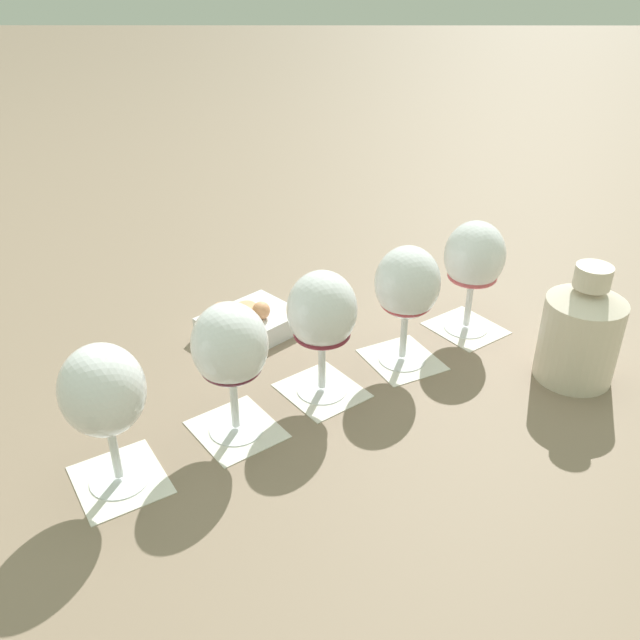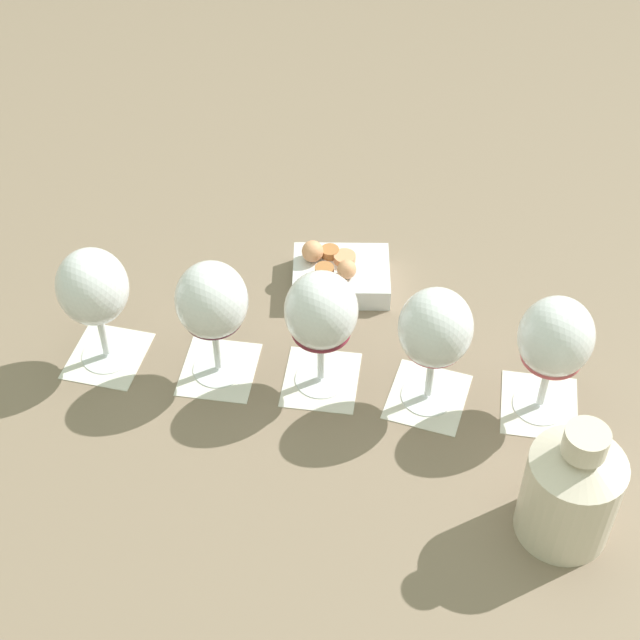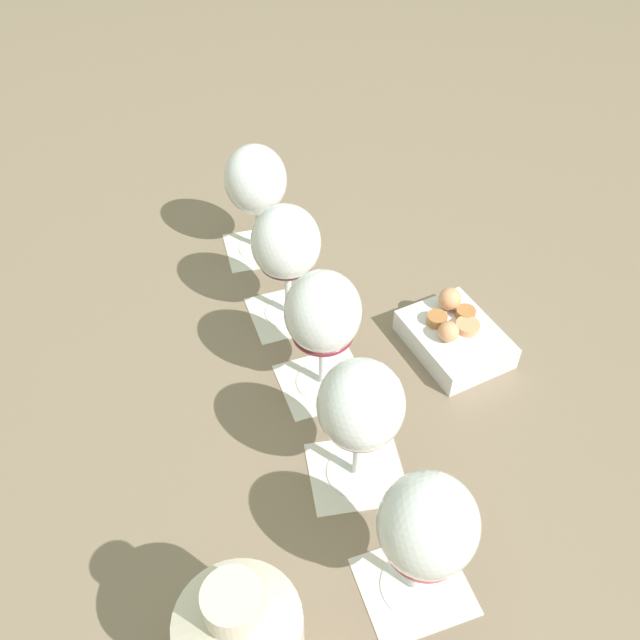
{
  "view_description": "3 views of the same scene",
  "coord_description": "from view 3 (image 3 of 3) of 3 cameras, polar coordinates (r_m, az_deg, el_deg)",
  "views": [
    {
      "loc": [
        -0.0,
        0.74,
        0.54
      ],
      "look_at": [
        -0.0,
        0.0,
        0.11
      ],
      "focal_mm": 38.0,
      "sensor_mm": 36.0,
      "label": 1
    },
    {
      "loc": [
        -0.6,
        0.59,
        0.95
      ],
      "look_at": [
        -0.0,
        0.0,
        0.11
      ],
      "focal_mm": 55.0,
      "sensor_mm": 36.0,
      "label": 2
    },
    {
      "loc": [
        -0.53,
        -0.16,
        0.66
      ],
      "look_at": [
        -0.0,
        0.0,
        0.11
      ],
      "focal_mm": 38.0,
      "sensor_mm": 36.0,
      "label": 3
    }
  ],
  "objects": [
    {
      "name": "ground_plane",
      "position": [
        0.86,
        0.22,
        -5.26
      ],
      "size": [
        8.0,
        8.0,
        0.0
      ],
      "primitive_type": "plane",
      "color": "#7F6B56"
    },
    {
      "name": "wine_glass_1",
      "position": [
        0.69,
        3.44,
        -7.56
      ],
      "size": [
        0.09,
        0.09,
        0.17
      ],
      "color": "white",
      "rests_on": "tasting_card_1"
    },
    {
      "name": "tasting_card_0",
      "position": [
        0.73,
        7.91,
        -21.3
      ],
      "size": [
        0.14,
        0.14,
        0.0
      ],
      "color": "silver",
      "rests_on": "ground_plane"
    },
    {
      "name": "wine_glass_4",
      "position": [
        0.99,
        -5.43,
        11.29
      ],
      "size": [
        0.09,
        0.09,
        0.17
      ],
      "color": "white",
      "rests_on": "tasting_card_4"
    },
    {
      "name": "tasting_card_3",
      "position": [
        0.95,
        -2.62,
        0.66
      ],
      "size": [
        0.14,
        0.14,
        0.0
      ],
      "color": "silver",
      "rests_on": "ground_plane"
    },
    {
      "name": "wine_glass_2",
      "position": [
        0.78,
        0.04,
        0.33
      ],
      "size": [
        0.09,
        0.09,
        0.17
      ],
      "color": "white",
      "rests_on": "tasting_card_2"
    },
    {
      "name": "tasting_card_4",
      "position": [
        1.06,
        -5.0,
        6.08
      ],
      "size": [
        0.14,
        0.14,
        0.0
      ],
      "color": "silver",
      "rests_on": "ground_plane"
    },
    {
      "name": "wine_glass_0",
      "position": [
        0.62,
        9.0,
        -16.99
      ],
      "size": [
        0.09,
        0.09,
        0.17
      ],
      "color": "white",
      "rests_on": "tasting_card_0"
    },
    {
      "name": "tasting_card_1",
      "position": [
        0.79,
        3.07,
        -12.69
      ],
      "size": [
        0.13,
        0.14,
        0.0
      ],
      "color": "silver",
      "rests_on": "ground_plane"
    },
    {
      "name": "snack_dish",
      "position": [
        0.91,
        11.23,
        -1.3
      ],
      "size": [
        0.17,
        0.17,
        0.06
      ],
      "color": "silver",
      "rests_on": "ground_plane"
    },
    {
      "name": "wine_glass_3",
      "position": [
        0.87,
        -2.86,
        6.11
      ],
      "size": [
        0.09,
        0.09,
        0.17
      ],
      "color": "white",
      "rests_on": "tasting_card_3"
    },
    {
      "name": "tasting_card_2",
      "position": [
        0.86,
        0.04,
        -5.18
      ],
      "size": [
        0.14,
        0.14,
        0.0
      ],
      "color": "silver",
      "rests_on": "ground_plane"
    }
  ]
}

